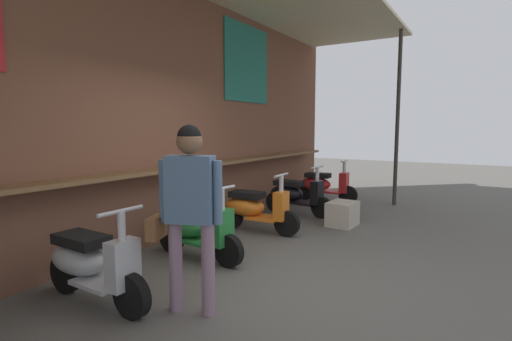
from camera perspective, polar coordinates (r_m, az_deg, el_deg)
name	(u,v)px	position (r m, az deg, el deg)	size (l,w,h in m)	color
ground_plane	(267,274)	(4.56, 1.69, -15.12)	(32.59, 32.59, 0.00)	#56544F
market_stall_facade	(148,91)	(5.43, -15.81, 11.33)	(11.64, 2.63, 3.90)	brown
scooter_silver	(90,263)	(4.06, -23.51, -12.54)	(0.46, 1.40, 0.97)	#B2B5BA
scooter_green	(194,228)	(5.02, -9.28, -8.49)	(0.49, 1.40, 0.97)	#237533
scooter_orange	(254,208)	(6.16, -0.36, -5.62)	(0.49, 1.40, 0.97)	orange
scooter_black	(294,194)	(7.44, 5.70, -3.57)	(0.47, 1.40, 0.97)	black
scooter_red	(323,185)	(8.77, 9.91, -2.12)	(0.49, 1.40, 0.97)	red
shopper_with_handbag	(189,200)	(3.43, -10.00, -4.34)	(0.45, 0.66, 1.70)	gray
merchandise_crate	(342,214)	(6.74, 12.76, -6.31)	(0.54, 0.43, 0.41)	#B2A899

